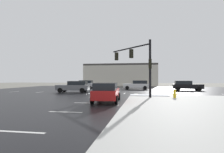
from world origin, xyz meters
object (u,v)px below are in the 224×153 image
(fire_hydrant, at_px, (175,94))
(sedan_silver, at_px, (84,84))
(sedan_grey, at_px, (74,86))
(sedan_red, at_px, (107,92))
(traffic_signal_mast, at_px, (137,60))
(sedan_black, at_px, (186,85))
(sedan_white, at_px, (137,85))

(fire_hydrant, height_order, sedan_silver, sedan_silver)
(sedan_grey, height_order, sedan_red, same)
(sedan_grey, distance_m, sedan_silver, 11.12)
(traffic_signal_mast, height_order, sedan_grey, traffic_signal_mast)
(traffic_signal_mast, xyz_separation_m, fire_hydrant, (3.49, -1.39, -3.38))
(traffic_signal_mast, relative_size, sedan_silver, 1.20)
(traffic_signal_mast, xyz_separation_m, sedan_red, (-2.35, -4.53, -3.06))
(traffic_signal_mast, distance_m, sedan_silver, 19.92)
(fire_hydrant, xyz_separation_m, sedan_red, (-5.84, -3.14, 0.32))
(traffic_signal_mast, bearing_deg, sedan_black, -74.30)
(fire_hydrant, distance_m, sedan_silver, 22.90)
(sedan_silver, bearing_deg, traffic_signal_mast, 122.39)
(fire_hydrant, bearing_deg, sedan_silver, 129.82)
(sedan_red, distance_m, sedan_black, 19.13)
(fire_hydrant, relative_size, sedan_white, 0.17)
(sedan_white, bearing_deg, sedan_silver, -16.34)
(fire_hydrant, distance_m, sedan_grey, 14.11)
(fire_hydrant, bearing_deg, traffic_signal_mast, 158.25)
(sedan_black, distance_m, sedan_silver, 19.12)
(sedan_red, bearing_deg, fire_hydrant, -65.61)
(sedan_silver, bearing_deg, sedan_red, 110.84)
(traffic_signal_mast, height_order, sedan_white, traffic_signal_mast)
(traffic_signal_mast, xyz_separation_m, sedan_grey, (-8.93, 5.31, -3.06))
(sedan_red, height_order, sedan_white, same)
(traffic_signal_mast, relative_size, sedan_white, 1.19)
(fire_hydrant, height_order, sedan_red, sedan_red)
(sedan_black, xyz_separation_m, sedan_white, (-7.94, 1.93, 0.00))
(sedan_grey, height_order, sedan_black, same)
(fire_hydrant, xyz_separation_m, sedan_black, (3.97, 13.28, 0.32))
(sedan_grey, relative_size, sedan_white, 1.01)
(fire_hydrant, height_order, sedan_grey, sedan_grey)
(fire_hydrant, height_order, sedan_black, sedan_black)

